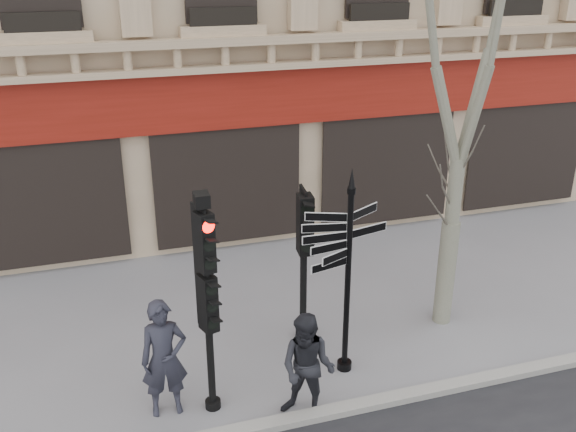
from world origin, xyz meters
name	(u,v)px	position (x,y,z in m)	size (l,w,h in m)	color
ground	(292,365)	(0.00, 0.00, 0.00)	(80.00, 80.00, 0.00)	slate
kerb	(320,414)	(0.00, -1.40, 0.06)	(80.00, 0.25, 0.12)	gray
fingerpost	(349,240)	(0.82, -0.35, 2.42)	(1.60, 1.60, 3.61)	black
traffic_signal_main	(206,280)	(-1.52, -0.68, 2.26)	(0.46, 0.39, 3.59)	black
traffic_signal_secondary	(304,240)	(0.46, 0.79, 1.96)	(0.51, 0.39, 2.82)	black
plane_tree	(473,20)	(3.18, 0.52, 5.58)	(2.99, 2.99, 7.96)	gray
pedestrian_a	(164,359)	(-2.19, -0.55, 0.96)	(0.70, 0.46, 1.92)	#22232E
pedestrian_b	(308,368)	(-0.18, -1.30, 0.88)	(0.86, 0.67, 1.76)	black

